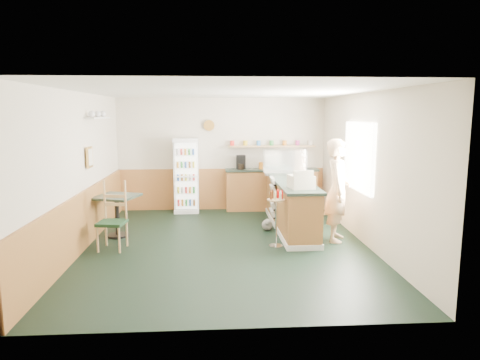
{
  "coord_description": "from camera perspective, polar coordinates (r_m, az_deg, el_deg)",
  "views": [
    {
      "loc": [
        -0.22,
        -7.37,
        2.34
      ],
      "look_at": [
        0.29,
        0.6,
        1.09
      ],
      "focal_mm": 32.0,
      "sensor_mm": 36.0,
      "label": 1
    }
  ],
  "objects": [
    {
      "name": "ground",
      "position": [
        7.73,
        -1.87,
        -8.71
      ],
      "size": [
        6.0,
        6.0,
        0.0
      ],
      "primitive_type": "plane",
      "color": "black",
      "rests_on": "ground"
    },
    {
      "name": "dog_doorstop",
      "position": [
        8.66,
        3.66,
        -5.93
      ],
      "size": [
        0.22,
        0.28,
        0.26
      ],
      "rotation": [
        0.0,
        0.0,
        0.18
      ],
      "color": "gray",
      "rests_on": "ground"
    },
    {
      "name": "cash_register",
      "position": [
        7.72,
        8.12,
        -0.22
      ],
      "size": [
        0.46,
        0.47,
        0.23
      ],
      "primitive_type": "cube",
      "rotation": [
        0.0,
        0.0,
        0.14
      ],
      "color": "beige",
      "rests_on": "service_counter"
    },
    {
      "name": "cafe_table",
      "position": [
        8.46,
        -16.1,
        -3.58
      ],
      "size": [
        0.92,
        0.92,
        0.8
      ],
      "rotation": [
        0.0,
        0.0,
        -0.32
      ],
      "color": "black",
      "rests_on": "ground"
    },
    {
      "name": "cafe_chair",
      "position": [
        7.77,
        -16.61,
        -4.28
      ],
      "size": [
        0.5,
        0.5,
        1.18
      ],
      "rotation": [
        0.0,
        0.0,
        -0.14
      ],
      "color": "black",
      "rests_on": "ground"
    },
    {
      "name": "back_counter",
      "position": [
        10.42,
        4.16,
        -1.03
      ],
      "size": [
        2.24,
        0.42,
        1.69
      ],
      "color": "#AD6637",
      "rests_on": "ground"
    },
    {
      "name": "newspaper_rack",
      "position": [
        8.75,
        4.38,
        -2.29
      ],
      "size": [
        0.09,
        0.41,
        0.83
      ],
      "color": "black",
      "rests_on": "ground"
    },
    {
      "name": "drinks_fridge",
      "position": [
        10.23,
        -7.17,
        0.61
      ],
      "size": [
        0.58,
        0.52,
        1.75
      ],
      "color": "white",
      "rests_on": "ground"
    },
    {
      "name": "display_case",
      "position": [
        9.42,
        5.97,
        2.36
      ],
      "size": [
        0.94,
        0.49,
        0.53
      ],
      "color": "silver",
      "rests_on": "service_counter"
    },
    {
      "name": "condiment_stand",
      "position": [
        7.54,
        4.85,
        -4.14
      ],
      "size": [
        0.32,
        0.32,
        0.99
      ],
      "rotation": [
        0.0,
        0.0,
        0.11
      ],
      "color": "silver",
      "rests_on": "ground"
    },
    {
      "name": "shopkeeper",
      "position": [
        8.01,
        12.88,
        -1.36
      ],
      "size": [
        0.63,
        0.74,
        1.89
      ],
      "primitive_type": "imported",
      "rotation": [
        0.0,
        0.0,
        1.25
      ],
      "color": "tan",
      "rests_on": "ground"
    },
    {
      "name": "room_envelope",
      "position": [
        8.14,
        -3.69,
        3.14
      ],
      "size": [
        5.04,
        6.02,
        2.72
      ],
      "color": "beige",
      "rests_on": "ground"
    },
    {
      "name": "service_counter",
      "position": [
        8.79,
        6.73,
        -3.5
      ],
      "size": [
        0.68,
        3.01,
        1.01
      ],
      "color": "#AD6637",
      "rests_on": "ground"
    }
  ]
}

